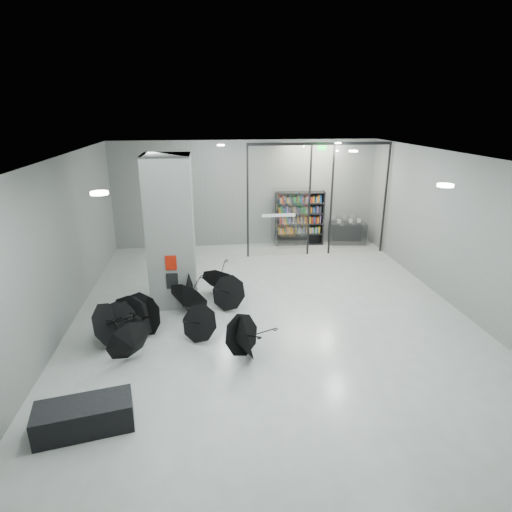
{
  "coord_description": "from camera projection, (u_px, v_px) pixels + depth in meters",
  "views": [
    {
      "loc": [
        -1.58,
        -8.92,
        5.04
      ],
      "look_at": [
        -0.3,
        1.5,
        1.4
      ],
      "focal_mm": 29.68,
      "sensor_mm": 36.0,
      "label": 1
    }
  ],
  "objects": [
    {
      "name": "room",
      "position": [
        278.0,
        216.0,
        9.27
      ],
      "size": [
        14.0,
        14.02,
        4.01
      ],
      "color": "gray",
      "rests_on": "ground"
    },
    {
      "name": "column",
      "position": [
        171.0,
        232.0,
        11.13
      ],
      "size": [
        1.2,
        1.2,
        4.0
      ],
      "primitive_type": "cube",
      "color": "slate",
      "rests_on": "ground"
    },
    {
      "name": "fire_cabinet",
      "position": [
        171.0,
        263.0,
        10.76
      ],
      "size": [
        0.28,
        0.04,
        0.38
      ],
      "primitive_type": "cube",
      "color": "#A50A07",
      "rests_on": "column"
    },
    {
      "name": "info_panel",
      "position": [
        172.0,
        281.0,
        10.92
      ],
      "size": [
        0.3,
        0.03,
        0.42
      ],
      "primitive_type": "cube",
      "color": "black",
      "rests_on": "column"
    },
    {
      "name": "exit_sign",
      "position": [
        322.0,
        148.0,
        14.19
      ],
      "size": [
        0.3,
        0.06,
        0.15
      ],
      "primitive_type": "cube",
      "color": "#0CE533",
      "rests_on": "room"
    },
    {
      "name": "glass_partition",
      "position": [
        318.0,
        195.0,
        14.92
      ],
      "size": [
        5.06,
        0.08,
        4.0
      ],
      "color": "silver",
      "rests_on": "ground"
    },
    {
      "name": "bench",
      "position": [
        84.0,
        417.0,
        6.98
      ],
      "size": [
        1.64,
        0.94,
        0.5
      ],
      "primitive_type": "cube",
      "rotation": [
        0.0,
        0.0,
        0.19
      ],
      "color": "black",
      "rests_on": "ground"
    },
    {
      "name": "bookshelf",
      "position": [
        300.0,
        218.0,
        16.42
      ],
      "size": [
        1.91,
        0.5,
        2.07
      ],
      "primitive_type": null,
      "rotation": [
        0.0,
        0.0,
        -0.07
      ],
      "color": "black",
      "rests_on": "ground"
    },
    {
      "name": "shop_counter",
      "position": [
        347.0,
        233.0,
        16.67
      ],
      "size": [
        1.48,
        0.73,
        0.85
      ],
      "primitive_type": "cube",
      "rotation": [
        0.0,
        0.0,
        -0.12
      ],
      "color": "black",
      "rests_on": "ground"
    },
    {
      "name": "umbrella_cluster",
      "position": [
        176.0,
        316.0,
        10.21
      ],
      "size": [
        4.3,
        4.5,
        1.3
      ],
      "color": "black",
      "rests_on": "ground"
    }
  ]
}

